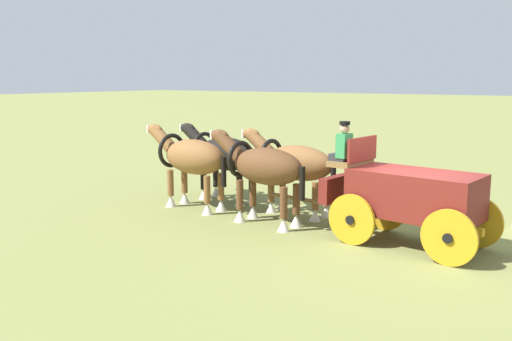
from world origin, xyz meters
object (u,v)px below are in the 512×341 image
at_px(draft_horse_rear_near, 263,168).
at_px(draft_horse_rear_off, 294,164).
at_px(draft_horse_lead_off, 224,155).
at_px(draft_horse_lead_near, 191,158).
at_px(show_wagon, 408,195).

distance_m(draft_horse_rear_near, draft_horse_rear_off, 1.30).
xyz_separation_m(draft_horse_rear_near, draft_horse_lead_off, (2.42, -1.60, -0.04)).
distance_m(draft_horse_rear_near, draft_horse_lead_near, 2.59).
xyz_separation_m(draft_horse_rear_off, draft_horse_lead_off, (2.58, -0.31, 0.01)).
distance_m(show_wagon, draft_horse_rear_near, 3.61).
xyz_separation_m(show_wagon, draft_horse_lead_near, (6.17, -0.10, 0.29)).
bearing_deg(draft_horse_rear_off, draft_horse_rear_near, 83.05).
height_order(draft_horse_rear_off, draft_horse_lead_off, draft_horse_lead_off).
relative_size(draft_horse_lead_near, draft_horse_lead_off, 1.00).
height_order(show_wagon, draft_horse_rear_near, show_wagon).
height_order(draft_horse_lead_near, draft_horse_lead_off, draft_horse_lead_near).
bearing_deg(draft_horse_lead_off, show_wagon, 167.00).
bearing_deg(draft_horse_rear_near, draft_horse_lead_off, -33.52).
bearing_deg(draft_horse_lead_near, draft_horse_rear_off, -160.28).
distance_m(draft_horse_lead_near, draft_horse_lead_off, 1.30).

